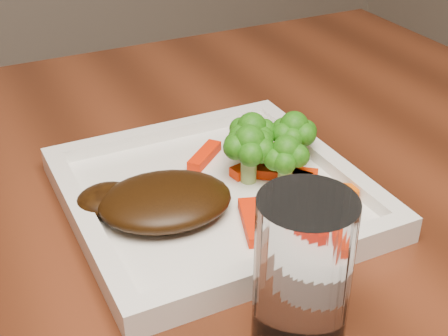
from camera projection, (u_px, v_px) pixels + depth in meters
name	position (u px, v px, depth m)	size (l,w,h in m)	color
plate	(215.00, 198.00, 0.60)	(0.27, 0.27, 0.01)	white
steak	(165.00, 200.00, 0.56)	(0.12, 0.09, 0.03)	black
broccoli_0	(252.00, 135.00, 0.62)	(0.06, 0.06, 0.07)	#1D7814
broccoli_1	(293.00, 136.00, 0.63)	(0.05, 0.05, 0.06)	#136811
broccoli_2	(286.00, 159.00, 0.59)	(0.05, 0.05, 0.06)	#136711
broccoli_3	(249.00, 153.00, 0.60)	(0.06, 0.06, 0.06)	#286E12
carrot_0	(300.00, 214.00, 0.56)	(0.05, 0.01, 0.01)	red
carrot_1	(329.00, 191.00, 0.59)	(0.05, 0.01, 0.01)	#DE5403
carrot_2	(252.00, 222.00, 0.55)	(0.06, 0.02, 0.01)	red
carrot_3	(284.00, 147.00, 0.66)	(0.06, 0.02, 0.01)	#FF5704
carrot_4	(205.00, 156.00, 0.65)	(0.05, 0.01, 0.01)	red
carrot_5	(287.00, 174.00, 0.62)	(0.05, 0.01, 0.01)	#E33903
carrot_6	(255.00, 166.00, 0.63)	(0.05, 0.01, 0.01)	#FF2E04
drinking_glass	(302.00, 274.00, 0.42)	(0.07, 0.07, 0.12)	silver
carrot_7	(286.00, 174.00, 0.62)	(0.06, 0.02, 0.01)	red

